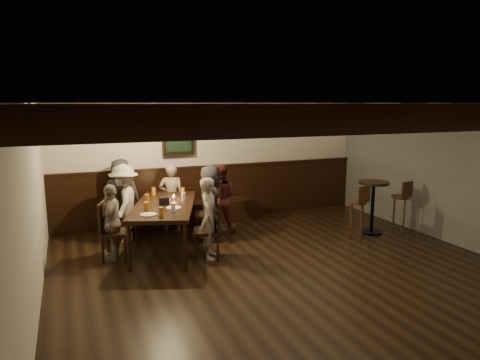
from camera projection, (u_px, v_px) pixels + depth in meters
name	position (u px, v px, depth m)	size (l,w,h in m)	color
room	(223.00, 179.00, 7.60)	(7.00, 7.00, 7.00)	black
dining_table	(165.00, 208.00, 7.01)	(1.55, 2.24, 0.77)	black
chair_left_near	(127.00, 225.00, 7.49)	(0.54, 0.54, 0.93)	black
chair_left_far	(115.00, 242.00, 6.61)	(0.53, 0.53, 0.92)	black
chair_right_near	(209.00, 224.00, 7.56)	(0.56, 0.56, 0.97)	black
chair_right_far	(208.00, 241.00, 6.68)	(0.53, 0.53, 0.91)	black
person_bench_left	(121.00, 197.00, 7.85)	(0.69, 0.45, 1.41)	#2A2A2C
person_bench_centre	(172.00, 197.00, 8.06)	(0.47, 0.31, 1.29)	gray
person_bench_right	(219.00, 199.00, 7.95)	(0.63, 0.49, 1.29)	#541D1D
person_left_near	(124.00, 203.00, 7.42)	(0.88, 0.51, 1.37)	#B2A897
person_left_far	(112.00, 222.00, 6.55)	(0.70, 0.29, 1.19)	gray
person_right_near	(211.00, 203.00, 7.50)	(0.66, 0.43, 1.34)	#252427
person_right_far	(210.00, 218.00, 6.62)	(0.47, 0.31, 1.28)	gray
pint_a	(153.00, 191.00, 7.66)	(0.07, 0.07, 0.14)	#BF7219
pint_b	(183.00, 191.00, 7.64)	(0.07, 0.07, 0.14)	#BF7219
pint_c	(147.00, 199.00, 7.07)	(0.07, 0.07, 0.14)	#BF7219
pint_d	(184.00, 197.00, 7.20)	(0.07, 0.07, 0.14)	silver
pint_e	(146.00, 206.00, 6.54)	(0.07, 0.07, 0.14)	#BF7219
pint_f	(173.00, 208.00, 6.46)	(0.07, 0.07, 0.14)	silver
pint_g	(161.00, 212.00, 6.21)	(0.07, 0.07, 0.14)	#BF7219
plate_near	(148.00, 215.00, 6.31)	(0.24, 0.24, 0.01)	white
plate_far	(174.00, 208.00, 6.71)	(0.24, 0.24, 0.01)	white
condiment_caddy	(164.00, 201.00, 6.94)	(0.15, 0.10, 0.12)	black
candle	(174.00, 198.00, 7.30)	(0.05, 0.05, 0.05)	beige
high_top_table	(373.00, 199.00, 7.90)	(0.55, 0.55, 0.98)	black
bar_stool_left	(357.00, 219.00, 7.57)	(0.31, 0.33, 0.99)	#32210F
bar_stool_right	(399.00, 213.00, 7.99)	(0.32, 0.34, 0.99)	#32210F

